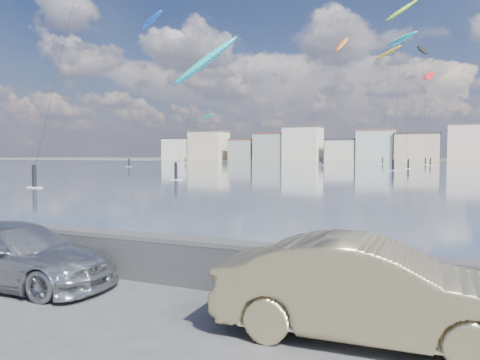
% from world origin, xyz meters
% --- Properties ---
extents(ground, '(700.00, 700.00, 0.00)m').
position_xyz_m(ground, '(0.00, 0.00, 0.00)').
color(ground, '#333335').
rests_on(ground, ground).
extents(bay_water, '(500.00, 177.00, 0.00)m').
position_xyz_m(bay_water, '(0.00, 91.50, 0.01)').
color(bay_water, '#314458').
rests_on(bay_water, ground).
extents(far_shore_strip, '(500.00, 60.00, 0.00)m').
position_xyz_m(far_shore_strip, '(0.00, 200.00, 0.01)').
color(far_shore_strip, '#4C473D').
rests_on(far_shore_strip, ground).
extents(seawall, '(400.00, 0.36, 1.08)m').
position_xyz_m(seawall, '(0.00, 2.70, 0.58)').
color(seawall, '#28282B').
rests_on(seawall, ground).
extents(far_buildings, '(240.79, 13.26, 14.60)m').
position_xyz_m(far_buildings, '(1.31, 186.00, 6.03)').
color(far_buildings, silver).
rests_on(far_buildings, ground).
extents(car_silver, '(4.63, 2.11, 1.31)m').
position_xyz_m(car_silver, '(-2.99, 1.25, 0.66)').
color(car_silver, '#A5A7AB').
rests_on(car_silver, ground).
extents(car_champagne, '(4.69, 1.85, 1.52)m').
position_xyz_m(car_champagne, '(4.34, 1.31, 0.76)').
color(car_champagne, tan).
rests_on(car_champagne, ground).
extents(kitesurfer_0, '(5.42, 18.98, 36.40)m').
position_xyz_m(kitesurfer_0, '(-2.55, 144.79, 33.27)').
color(kitesurfer_0, black).
rests_on(kitesurfer_0, ground).
extents(kitesurfer_5, '(8.42, 20.42, 26.67)m').
position_xyz_m(kitesurfer_5, '(-3.81, 92.30, 25.15)').
color(kitesurfer_5, '#19BFBF').
rests_on(kitesurfer_5, ground).
extents(kitesurfer_6, '(4.93, 16.56, 37.16)m').
position_xyz_m(kitesurfer_6, '(-23.05, 127.32, 33.35)').
color(kitesurfer_6, orange).
rests_on(kitesurfer_6, ground).
extents(kitesurfer_7, '(3.93, 20.75, 27.11)m').
position_xyz_m(kitesurfer_7, '(-0.41, 137.44, 24.64)').
color(kitesurfer_7, red).
rests_on(kitesurfer_7, ground).
extents(kitesurfer_8, '(7.42, 12.10, 35.25)m').
position_xyz_m(kitesurfer_8, '(-4.31, 97.86, 32.04)').
color(kitesurfer_8, '#8CD826').
rests_on(kitesurfer_8, ground).
extents(kitesurfer_9, '(8.00, 16.93, 16.87)m').
position_xyz_m(kitesurfer_9, '(-70.73, 136.36, 15.50)').
color(kitesurfer_9, '#19BFBF').
rests_on(kitesurfer_9, ground).
extents(kitesurfer_14, '(8.04, 12.78, 37.41)m').
position_xyz_m(kitesurfer_14, '(-60.95, 89.81, 34.50)').
color(kitesurfer_14, blue).
rests_on(kitesurfer_14, ground).
extents(kitesurfer_15, '(9.82, 11.76, 18.18)m').
position_xyz_m(kitesurfer_15, '(-23.21, 46.91, 14.39)').
color(kitesurfer_15, '#19BFBF').
rests_on(kitesurfer_15, ground).
extents(kitesurfer_18, '(8.44, 12.02, 36.94)m').
position_xyz_m(kitesurfer_18, '(-12.63, 147.38, 33.96)').
color(kitesurfer_18, '#BF8C19').
rests_on(kitesurfer_18, ground).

